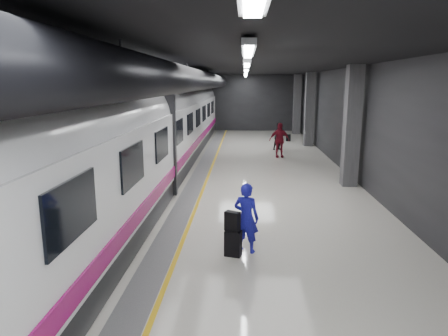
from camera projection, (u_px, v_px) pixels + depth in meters
name	position (u px, v px, depth m)	size (l,w,h in m)	color
ground	(228.00, 198.00, 13.59)	(40.00, 40.00, 0.00)	silver
platform_hall	(221.00, 92.00, 13.80)	(10.02, 40.02, 4.51)	black
train	(131.00, 137.00, 13.32)	(3.05, 38.00, 4.05)	black
traveler_main	(246.00, 218.00, 9.12)	(0.60, 0.39, 1.64)	#201AC7
suitcase_main	(233.00, 243.00, 8.99)	(0.36, 0.23, 0.59)	black
shoulder_bag	(232.00, 221.00, 8.91)	(0.33, 0.18, 0.44)	black
traveler_far_a	(280.00, 136.00, 23.21)	(0.79, 0.61, 1.62)	black
traveler_far_b	(279.00, 140.00, 20.98)	(1.06, 0.44, 1.81)	maroon
suitcase_far	(288.00, 138.00, 26.92)	(0.31, 0.20, 0.46)	black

